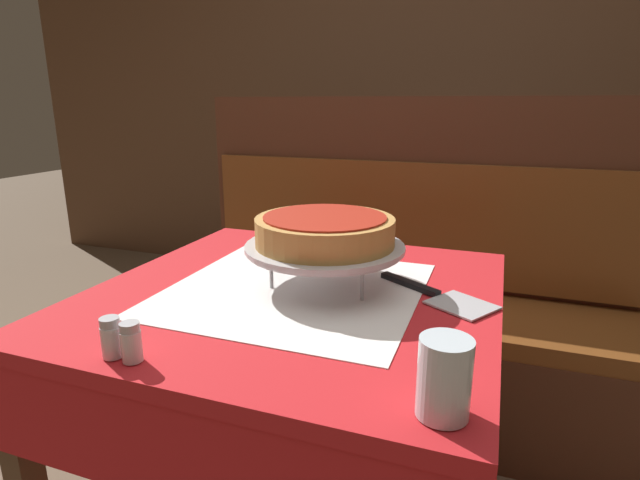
{
  "coord_description": "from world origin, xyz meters",
  "views": [
    {
      "loc": [
        0.4,
        -0.94,
        1.17
      ],
      "look_at": [
        0.05,
        0.01,
        0.89
      ],
      "focal_mm": 28.0,
      "sensor_mm": 36.0,
      "label": 1
    }
  ],
  "objects_px": {
    "dining_table_front": "(296,338)",
    "pizza_pan_stand": "(325,249)",
    "napkin_holder": "(316,225)",
    "deep_dish_pizza": "(325,230)",
    "pepper_shaker": "(131,342)",
    "dining_table_rear": "(444,203)",
    "condiment_caddy": "(428,171)",
    "booth_bench": "(400,325)",
    "pizza_server": "(437,295)",
    "water_glass_near": "(444,378)",
    "salt_shaker": "(111,338)"
  },
  "relations": [
    {
      "from": "water_glass_near",
      "to": "napkin_holder",
      "type": "bearing_deg",
      "value": 121.37
    },
    {
      "from": "dining_table_rear",
      "to": "pizza_server",
      "type": "bearing_deg",
      "value": -84.23
    },
    {
      "from": "salt_shaker",
      "to": "condiment_caddy",
      "type": "bearing_deg",
      "value": 84.85
    },
    {
      "from": "deep_dish_pizza",
      "to": "pizza_server",
      "type": "xyz_separation_m",
      "value": [
        0.25,
        0.01,
        -0.12
      ]
    },
    {
      "from": "pizza_pan_stand",
      "to": "pepper_shaker",
      "type": "height_order",
      "value": "pizza_pan_stand"
    },
    {
      "from": "booth_bench",
      "to": "condiment_caddy",
      "type": "relative_size",
      "value": 9.59
    },
    {
      "from": "dining_table_front",
      "to": "water_glass_near",
      "type": "height_order",
      "value": "water_glass_near"
    },
    {
      "from": "booth_bench",
      "to": "pepper_shaker",
      "type": "distance_m",
      "value": 1.29
    },
    {
      "from": "salt_shaker",
      "to": "napkin_holder",
      "type": "distance_m",
      "value": 0.76
    },
    {
      "from": "water_glass_near",
      "to": "pepper_shaker",
      "type": "relative_size",
      "value": 1.66
    },
    {
      "from": "condiment_caddy",
      "to": "dining_table_rear",
      "type": "bearing_deg",
      "value": -13.72
    },
    {
      "from": "dining_table_rear",
      "to": "pizza_pan_stand",
      "type": "bearing_deg",
      "value": -92.67
    },
    {
      "from": "pizza_pan_stand",
      "to": "deep_dish_pizza",
      "type": "xyz_separation_m",
      "value": [
        0.0,
        0.0,
        0.04
      ]
    },
    {
      "from": "booth_bench",
      "to": "deep_dish_pizza",
      "type": "height_order",
      "value": "booth_bench"
    },
    {
      "from": "water_glass_near",
      "to": "pepper_shaker",
      "type": "height_order",
      "value": "water_glass_near"
    },
    {
      "from": "dining_table_rear",
      "to": "pizza_pan_stand",
      "type": "relative_size",
      "value": 2.21
    },
    {
      "from": "salt_shaker",
      "to": "condiment_caddy",
      "type": "distance_m",
      "value": 2.12
    },
    {
      "from": "booth_bench",
      "to": "pizza_server",
      "type": "height_order",
      "value": "booth_bench"
    },
    {
      "from": "condiment_caddy",
      "to": "deep_dish_pizza",
      "type": "bearing_deg",
      "value": -89.41
    },
    {
      "from": "pizza_server",
      "to": "dining_table_rear",
      "type": "bearing_deg",
      "value": 95.77
    },
    {
      "from": "deep_dish_pizza",
      "to": "booth_bench",
      "type": "bearing_deg",
      "value": 87.34
    },
    {
      "from": "pizza_server",
      "to": "condiment_caddy",
      "type": "xyz_separation_m",
      "value": [
        -0.26,
        1.68,
        0.04
      ]
    },
    {
      "from": "napkin_holder",
      "to": "condiment_caddy",
      "type": "relative_size",
      "value": 0.57
    },
    {
      "from": "deep_dish_pizza",
      "to": "pizza_server",
      "type": "bearing_deg",
      "value": 2.83
    },
    {
      "from": "pizza_pan_stand",
      "to": "condiment_caddy",
      "type": "distance_m",
      "value": 1.69
    },
    {
      "from": "deep_dish_pizza",
      "to": "dining_table_front",
      "type": "bearing_deg",
      "value": -139.32
    },
    {
      "from": "condiment_caddy",
      "to": "pepper_shaker",
      "type": "bearing_deg",
      "value": -94.11
    },
    {
      "from": "booth_bench",
      "to": "pizza_server",
      "type": "relative_size",
      "value": 6.33
    },
    {
      "from": "salt_shaker",
      "to": "pizza_pan_stand",
      "type": "bearing_deg",
      "value": 63.79
    },
    {
      "from": "booth_bench",
      "to": "water_glass_near",
      "type": "bearing_deg",
      "value": -76.98
    },
    {
      "from": "pizza_pan_stand",
      "to": "napkin_holder",
      "type": "relative_size",
      "value": 3.49
    },
    {
      "from": "dining_table_front",
      "to": "pepper_shaker",
      "type": "distance_m",
      "value": 0.42
    },
    {
      "from": "pizza_pan_stand",
      "to": "salt_shaker",
      "type": "height_order",
      "value": "pizza_pan_stand"
    },
    {
      "from": "pizza_pan_stand",
      "to": "napkin_holder",
      "type": "xyz_separation_m",
      "value": [
        -0.15,
        0.34,
        -0.04
      ]
    },
    {
      "from": "pizza_pan_stand",
      "to": "condiment_caddy",
      "type": "relative_size",
      "value": 1.98
    },
    {
      "from": "dining_table_rear",
      "to": "condiment_caddy",
      "type": "xyz_separation_m",
      "value": [
        -0.1,
        0.02,
        0.16
      ]
    },
    {
      "from": "dining_table_front",
      "to": "pizza_pan_stand",
      "type": "height_order",
      "value": "pizza_pan_stand"
    },
    {
      "from": "pizza_pan_stand",
      "to": "salt_shaker",
      "type": "distance_m",
      "value": 0.47
    },
    {
      "from": "pepper_shaker",
      "to": "napkin_holder",
      "type": "relative_size",
      "value": 0.65
    },
    {
      "from": "pizza_pan_stand",
      "to": "deep_dish_pizza",
      "type": "relative_size",
      "value": 1.16
    },
    {
      "from": "dining_table_front",
      "to": "pepper_shaker",
      "type": "height_order",
      "value": "pepper_shaker"
    },
    {
      "from": "deep_dish_pizza",
      "to": "pepper_shaker",
      "type": "relative_size",
      "value": 4.68
    },
    {
      "from": "pizza_server",
      "to": "deep_dish_pizza",
      "type": "bearing_deg",
      "value": -177.17
    },
    {
      "from": "condiment_caddy",
      "to": "pizza_pan_stand",
      "type": "bearing_deg",
      "value": -89.41
    },
    {
      "from": "booth_bench",
      "to": "deep_dish_pizza",
      "type": "xyz_separation_m",
      "value": [
        -0.04,
        -0.76,
        0.55
      ]
    },
    {
      "from": "dining_table_rear",
      "to": "pizza_server",
      "type": "height_order",
      "value": "pizza_server"
    },
    {
      "from": "salt_shaker",
      "to": "napkin_holder",
      "type": "height_order",
      "value": "napkin_holder"
    },
    {
      "from": "pizza_server",
      "to": "dining_table_front",
      "type": "bearing_deg",
      "value": -169.2
    },
    {
      "from": "dining_table_front",
      "to": "deep_dish_pizza",
      "type": "relative_size",
      "value": 2.83
    },
    {
      "from": "booth_bench",
      "to": "napkin_holder",
      "type": "bearing_deg",
      "value": -113.11
    }
  ]
}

